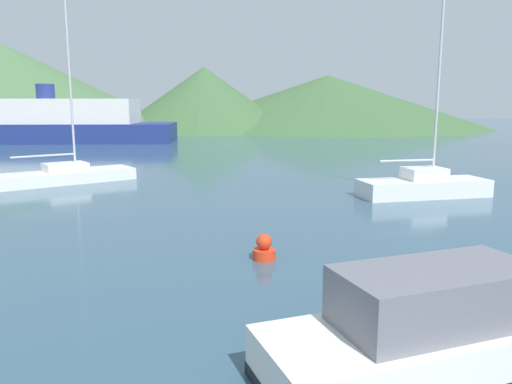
{
  "coord_description": "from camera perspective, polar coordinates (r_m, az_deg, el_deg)",
  "views": [
    {
      "loc": [
        -3.1,
        -2.64,
        4.23
      ],
      "look_at": [
        0.52,
        14.0,
        1.2
      ],
      "focal_mm": 35.0,
      "sensor_mm": 36.0,
      "label": 1
    }
  ],
  "objects": [
    {
      "name": "sailboat_middle",
      "position": [
        24.2,
        18.59,
        0.77
      ],
      "size": [
        5.98,
        2.0,
        9.13
      ],
      "rotation": [
        0.0,
        0.0,
        0.01
      ],
      "color": "white",
      "rests_on": "ground_plane"
    },
    {
      "name": "sailboat_inner",
      "position": [
        28.88,
        -20.9,
        1.94
      ],
      "size": [
        7.4,
        5.0,
        11.62
      ],
      "rotation": [
        0.0,
        0.0,
        0.44
      ],
      "color": "white",
      "rests_on": "ground_plane"
    },
    {
      "name": "hill_east",
      "position": [
        80.3,
        -5.93,
        10.54
      ],
      "size": [
        28.52,
        28.52,
        9.87
      ],
      "color": "#3D6038",
      "rests_on": "ground_plane"
    },
    {
      "name": "hill_far_east",
      "position": [
        91.25,
        8.18,
        10.21
      ],
      "size": [
        55.29,
        55.29,
        9.15
      ],
      "color": "#3D6038",
      "rests_on": "ground_plane"
    },
    {
      "name": "hill_central",
      "position": [
        85.63,
        -26.75,
        10.55
      ],
      "size": [
        53.4,
        53.4,
        12.99
      ],
      "color": "#476B42",
      "rests_on": "ground_plane"
    },
    {
      "name": "motorboat_near",
      "position": [
        9.46,
        25.19,
        -13.82
      ],
      "size": [
        8.12,
        2.97,
        2.23
      ],
      "rotation": [
        0.0,
        0.0,
        0.14
      ],
      "color": "white",
      "rests_on": "ground_plane"
    },
    {
      "name": "ferry_distant",
      "position": [
        60.37,
        -22.72,
        7.28
      ],
      "size": [
        28.59,
        12.38,
        6.32
      ],
      "rotation": [
        0.0,
        0.0,
        -0.17
      ],
      "color": "navy",
      "rests_on": "ground_plane"
    },
    {
      "name": "buoy_marker",
      "position": [
        13.76,
        0.93,
        -6.51
      ],
      "size": [
        0.63,
        0.63,
        0.72
      ],
      "color": "red",
      "rests_on": "ground_plane"
    }
  ]
}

